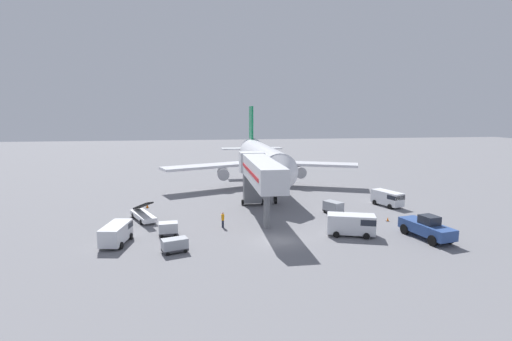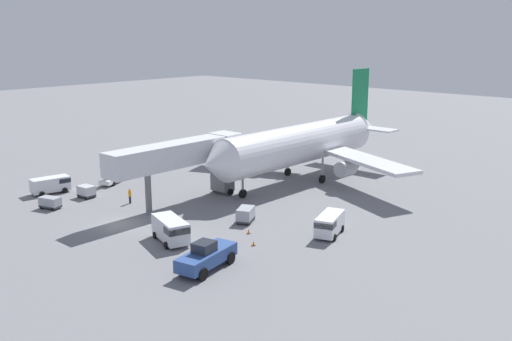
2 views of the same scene
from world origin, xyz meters
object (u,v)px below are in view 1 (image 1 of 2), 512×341
(pushback_tug, at_px, (427,228))
(belt_loader_truck, at_px, (143,215))
(ground_crew_worker_foreground, at_px, (223,219))
(safety_cone_bravo, at_px, (147,206))
(airplane_at_gate, at_px, (262,159))
(baggage_cart_near_center, at_px, (175,245))
(service_van_outer_right, at_px, (117,232))
(safety_cone_alpha, at_px, (361,216))
(baggage_cart_mid_center, at_px, (168,228))
(service_van_near_left, at_px, (388,198))
(baggage_cart_mid_right, at_px, (333,207))
(safety_cone_charlie, at_px, (388,219))
(jet_bridge, at_px, (259,172))
(service_van_far_left, at_px, (352,224))

(pushback_tug, xyz_separation_m, belt_loader_truck, (-30.64, 11.63, -0.45))
(ground_crew_worker_foreground, height_order, safety_cone_bravo, ground_crew_worker_foreground)
(airplane_at_gate, distance_m, baggage_cart_near_center, 33.03)
(service_van_outer_right, bearing_deg, safety_cone_alpha, 11.34)
(baggage_cart_mid_center, relative_size, safety_cone_alpha, 4.17)
(ground_crew_worker_foreground, distance_m, safety_cone_alpha, 17.72)
(pushback_tug, bearing_deg, ground_crew_worker_foreground, 161.14)
(baggage_cart_near_center, height_order, ground_crew_worker_foreground, ground_crew_worker_foreground)
(belt_loader_truck, bearing_deg, baggage_cart_mid_center, -61.65)
(pushback_tug, bearing_deg, service_van_near_left, 78.72)
(service_van_outer_right, xyz_separation_m, baggage_cart_mid_right, (25.90, 8.22, -0.29))
(baggage_cart_mid_center, height_order, safety_cone_charlie, baggage_cart_mid_center)
(jet_bridge, relative_size, service_van_outer_right, 3.79)
(baggage_cart_mid_right, bearing_deg, pushback_tug, -61.48)
(service_van_outer_right, relative_size, baggage_cart_near_center, 1.82)
(safety_cone_bravo, height_order, safety_cone_charlie, safety_cone_bravo)
(ground_crew_worker_foreground, bearing_deg, baggage_cart_mid_right, 15.91)
(pushback_tug, relative_size, baggage_cart_near_center, 2.46)
(safety_cone_charlie, bearing_deg, ground_crew_worker_foreground, 179.04)
(belt_loader_truck, height_order, baggage_cart_mid_right, belt_loader_truck)
(baggage_cart_mid_center, height_order, safety_cone_bravo, baggage_cart_mid_center)
(baggage_cart_near_center, bearing_deg, baggage_cart_mid_right, 30.38)
(pushback_tug, relative_size, ground_crew_worker_foreground, 3.60)
(safety_cone_alpha, relative_size, safety_cone_bravo, 0.78)
(airplane_at_gate, xyz_separation_m, pushback_tug, (12.79, -29.67, -3.94))
(service_van_far_left, distance_m, baggage_cart_mid_right, 9.32)
(airplane_at_gate, relative_size, service_van_far_left, 6.59)
(pushback_tug, relative_size, safety_cone_bravo, 10.12)
(airplane_at_gate, bearing_deg, service_van_near_left, -45.04)
(baggage_cart_mid_center, bearing_deg, jet_bridge, 31.14)
(safety_cone_bravo, bearing_deg, safety_cone_charlie, -20.40)
(service_van_far_left, bearing_deg, airplane_at_gate, 101.20)
(belt_loader_truck, height_order, safety_cone_bravo, belt_loader_truck)
(baggage_cart_near_center, bearing_deg, airplane_at_gate, 65.98)
(service_van_far_left, bearing_deg, safety_cone_charlie, 35.62)
(ground_crew_worker_foreground, relative_size, safety_cone_alpha, 3.61)
(pushback_tug, xyz_separation_m, safety_cone_charlie, (-0.84, 6.86, -0.94))
(safety_cone_alpha, xyz_separation_m, safety_cone_charlie, (2.62, -2.10, -0.00))
(service_van_outer_right, xyz_separation_m, ground_crew_worker_foreground, (11.04, 3.98, -0.19))
(baggage_cart_mid_center, bearing_deg, baggage_cart_mid_right, 16.93)
(baggage_cart_mid_center, bearing_deg, safety_cone_alpha, 9.33)
(belt_loader_truck, relative_size, safety_cone_bravo, 8.99)
(service_van_near_left, height_order, service_van_far_left, service_van_far_left)
(airplane_at_gate, height_order, jet_bridge, airplane_at_gate)
(belt_loader_truck, bearing_deg, safety_cone_charlie, -9.09)
(jet_bridge, xyz_separation_m, baggage_cart_mid_right, (9.91, -0.28, -4.86))
(service_van_far_left, bearing_deg, baggage_cart_near_center, -172.63)
(pushback_tug, bearing_deg, baggage_cart_mid_center, 169.40)
(belt_loader_truck, relative_size, safety_cone_charlie, 11.56)
(baggage_cart_near_center, height_order, baggage_cart_mid_right, baggage_cart_mid_right)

